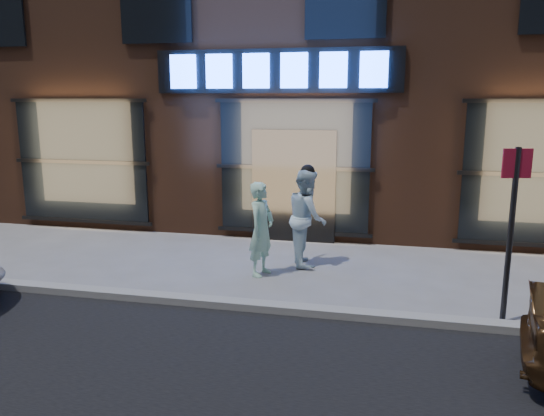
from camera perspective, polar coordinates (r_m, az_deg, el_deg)
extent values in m
plane|color=slate|center=(7.96, -2.79, -10.80)|extent=(90.00, 90.00, 0.00)
cube|color=gray|center=(7.94, -2.80, -10.40)|extent=(60.00, 0.25, 0.12)
cube|color=#54301E|center=(15.34, 5.29, 19.00)|extent=(30.00, 8.00, 10.00)
cube|color=black|center=(11.30, 0.40, 14.54)|extent=(5.20, 0.06, 0.90)
cube|color=black|center=(11.33, 2.33, 2.34)|extent=(1.80, 0.10, 2.40)
cube|color=#FFBF72|center=(13.15, -19.66, 4.73)|extent=(3.00, 0.04, 2.60)
cube|color=black|center=(13.12, -19.76, 4.71)|extent=(3.20, 0.06, 2.80)
cube|color=#FFBF72|center=(11.33, 2.40, 4.38)|extent=(3.00, 0.04, 2.60)
cube|color=black|center=(11.29, 2.37, 4.36)|extent=(3.20, 0.06, 2.80)
cube|color=black|center=(12.24, -12.42, 20.65)|extent=(1.60, 0.06, 1.60)
cube|color=#2659FF|center=(11.81, -9.51, 14.26)|extent=(0.55, 0.12, 0.70)
cube|color=#2659FF|center=(11.54, -5.70, 14.42)|extent=(0.55, 0.12, 0.70)
cube|color=#2659FF|center=(11.32, -1.72, 14.53)|extent=(0.55, 0.12, 0.70)
cube|color=#2659FF|center=(11.15, 2.40, 14.56)|extent=(0.55, 0.12, 0.70)
cube|color=#2659FF|center=(11.04, 6.63, 14.53)|extent=(0.55, 0.12, 0.70)
cube|color=#2659FF|center=(10.99, 10.91, 14.41)|extent=(0.55, 0.12, 0.70)
imported|color=#ACE2CB|center=(9.19, -1.15, -2.28)|extent=(0.54, 0.69, 1.65)
imported|color=white|center=(9.78, 3.79, -1.00)|extent=(0.89, 1.02, 1.79)
cylinder|color=#262628|center=(7.80, 24.24, -2.92)|extent=(0.08, 0.08, 2.43)
cube|color=#A3122B|center=(7.63, 24.87, 4.38)|extent=(0.38, 0.12, 0.39)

